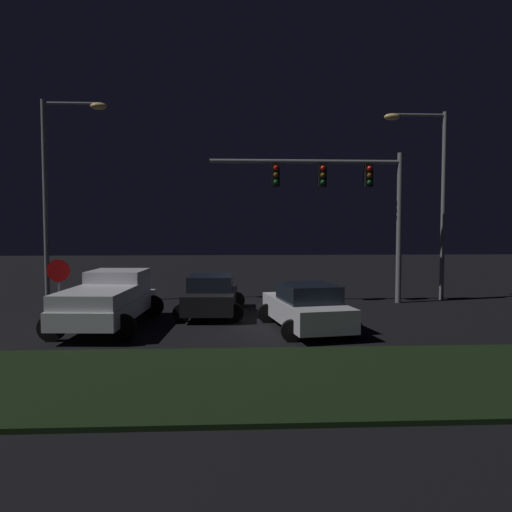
% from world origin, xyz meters
% --- Properties ---
extents(ground_plane, '(80.00, 80.00, 0.00)m').
position_xyz_m(ground_plane, '(0.00, 0.00, 0.00)').
color(ground_plane, black).
extents(grass_median, '(20.94, 5.14, 0.10)m').
position_xyz_m(grass_median, '(0.00, -8.07, 0.05)').
color(grass_median, black).
rests_on(grass_median, ground_plane).
extents(pickup_truck, '(3.11, 5.52, 1.80)m').
position_xyz_m(pickup_truck, '(-4.85, -2.00, 1.00)').
color(pickup_truck, silver).
rests_on(pickup_truck, ground_plane).
extents(car_sedan, '(2.61, 4.47, 1.51)m').
position_xyz_m(car_sedan, '(-1.57, 0.16, 0.74)').
color(car_sedan, black).
rests_on(car_sedan, ground_plane).
extents(car_sedan_far, '(2.96, 4.64, 1.51)m').
position_xyz_m(car_sedan_far, '(1.58, -2.87, 0.74)').
color(car_sedan_far, silver).
rests_on(car_sedan_far, ground_plane).
extents(traffic_signal_gantry, '(8.32, 0.56, 6.50)m').
position_xyz_m(traffic_signal_gantry, '(4.04, 2.72, 4.90)').
color(traffic_signal_gantry, slate).
rests_on(traffic_signal_gantry, ground_plane).
extents(street_lamp_left, '(2.76, 0.44, 8.67)m').
position_xyz_m(street_lamp_left, '(-8.19, 3.15, 5.43)').
color(street_lamp_left, slate).
rests_on(street_lamp_left, ground_plane).
extents(street_lamp_right, '(2.86, 0.44, 8.43)m').
position_xyz_m(street_lamp_right, '(8.16, 3.47, 5.31)').
color(street_lamp_right, slate).
rests_on(street_lamp_right, ground_plane).
extents(stop_sign, '(0.76, 0.08, 2.23)m').
position_xyz_m(stop_sign, '(-6.60, -1.66, 1.56)').
color(stop_sign, slate).
rests_on(stop_sign, ground_plane).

